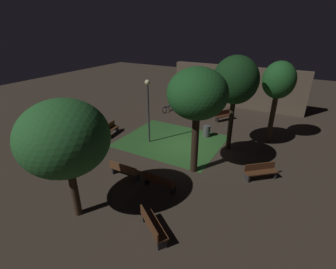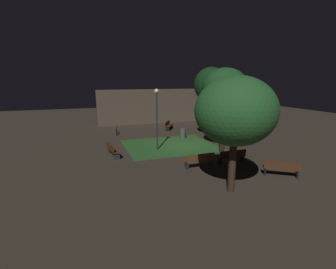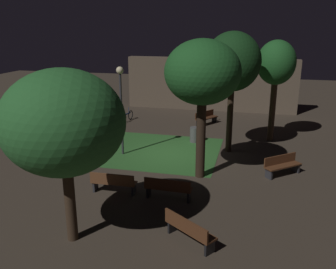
# 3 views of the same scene
# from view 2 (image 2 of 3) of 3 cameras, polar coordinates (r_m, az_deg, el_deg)

# --- Properties ---
(ground_plane) EXTENTS (60.00, 60.00, 0.00)m
(ground_plane) POSITION_cam_2_polar(r_m,az_deg,el_deg) (19.38, 3.69, -2.54)
(ground_plane) COLOR #3D3328
(grass_lawn) EXTENTS (6.98, 5.81, 0.01)m
(grass_lawn) POSITION_cam_2_polar(r_m,az_deg,el_deg) (19.31, 0.45, -2.56)
(grass_lawn) COLOR #2D6028
(grass_lawn) RESTS_ON ground
(bench_path_side) EXTENTS (1.81, 0.52, 0.88)m
(bench_path_side) POSITION_cam_2_polar(r_m,az_deg,el_deg) (14.49, 7.42, -5.93)
(bench_path_side) COLOR brown
(bench_path_side) RESTS_ON ground
(bench_near_trees) EXTENTS (1.81, 0.53, 0.88)m
(bench_near_trees) POSITION_cam_2_polar(r_m,az_deg,el_deg) (15.58, 14.74, -4.91)
(bench_near_trees) COLOR #422314
(bench_near_trees) RESTS_ON ground
(bench_front_right) EXTENTS (1.75, 1.43, 0.88)m
(bench_front_right) POSITION_cam_2_polar(r_m,az_deg,el_deg) (14.43, 25.05, -7.13)
(bench_front_right) COLOR #512D19
(bench_front_right) RESTS_ON ground
(bench_lawn_edge) EXTENTS (1.67, 1.54, 0.88)m
(bench_lawn_edge) POSITION_cam_2_polar(r_m,az_deg,el_deg) (20.83, 19.22, -0.80)
(bench_lawn_edge) COLOR #512D19
(bench_lawn_edge) RESTS_ON ground
(bench_back_row) EXTENTS (1.38, 1.77, 0.88)m
(bench_back_row) POSITION_cam_2_polar(r_m,az_deg,el_deg) (25.34, 0.14, 2.21)
(bench_back_row) COLOR #422314
(bench_back_row) RESTS_ON ground
(bench_by_lamp) EXTENTS (0.69, 1.84, 0.88)m
(bench_by_lamp) POSITION_cam_2_polar(r_m,az_deg,el_deg) (16.87, -12.89, -3.47)
(bench_by_lamp) COLOR #512D19
(bench_by_lamp) RESTS_ON ground
(tree_left_canopy) EXTENTS (2.79, 2.79, 6.14)m
(tree_left_canopy) POSITION_cam_2_polar(r_m,az_deg,el_deg) (21.05, 9.98, 11.27)
(tree_left_canopy) COLOR #2D2116
(tree_left_canopy) RESTS_ON ground
(tree_back_left) EXTENTS (3.13, 3.13, 5.91)m
(tree_back_left) POSITION_cam_2_polar(r_m,az_deg,el_deg) (17.43, 13.18, 10.48)
(tree_back_left) COLOR #2D2116
(tree_back_left) RESTS_ON ground
(tree_tall_center) EXTENTS (2.11, 2.11, 5.66)m
(tree_tall_center) POSITION_cam_2_polar(r_m,az_deg,el_deg) (24.34, 11.58, 10.68)
(tree_tall_center) COLOR #423021
(tree_tall_center) RESTS_ON ground
(tree_near_wall) EXTENTS (3.55, 3.55, 5.29)m
(tree_near_wall) POSITION_cam_2_polar(r_m,az_deg,el_deg) (10.98, 15.54, 5.23)
(tree_near_wall) COLOR #38281C
(tree_near_wall) RESTS_ON ground
(lamp_post_path_center) EXTENTS (0.36, 0.36, 4.48)m
(lamp_post_path_center) POSITION_cam_2_polar(r_m,az_deg,el_deg) (17.49, -2.66, 6.01)
(lamp_post_path_center) COLOR #333338
(lamp_post_path_center) RESTS_ON ground
(trash_bin) EXTENTS (0.53, 0.53, 0.87)m
(trash_bin) POSITION_cam_2_polar(r_m,az_deg,el_deg) (21.68, 3.46, 0.29)
(trash_bin) COLOR #4C4C4C
(trash_bin) RESTS_ON ground
(bicycle) EXTENTS (0.31, 1.62, 0.93)m
(bicycle) POSITION_cam_2_polar(r_m,az_deg,el_deg) (23.72, -11.96, 0.87)
(bicycle) COLOR black
(bicycle) RESTS_ON ground
(building_wall_backdrop) EXTENTS (13.06, 0.80, 4.01)m
(building_wall_backdrop) POSITION_cam_2_polar(r_m,az_deg,el_deg) (29.29, -3.49, 6.62)
(building_wall_backdrop) COLOR brown
(building_wall_backdrop) RESTS_ON ground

